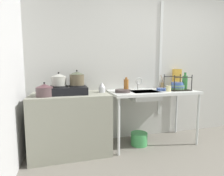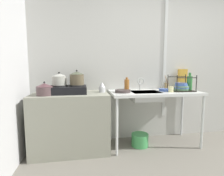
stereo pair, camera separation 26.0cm
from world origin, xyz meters
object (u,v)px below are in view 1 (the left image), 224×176
at_px(pot_beside_stove, 45,90).
at_px(bucket_on_floor, 139,139).
at_px(sink_basin, 144,95).
at_px(bottle_by_rack, 185,82).
at_px(small_bowl_on_drainboard, 161,89).
at_px(cereal_box, 177,78).
at_px(faucet, 139,82).
at_px(stove, 68,90).
at_px(bottle_by_sink, 126,85).
at_px(dish_rack, 177,86).
at_px(percolator, 102,87).
at_px(utensil_jar, 162,85).
at_px(pot_on_right_burner, 77,78).
at_px(pot_on_left_burner, 59,80).
at_px(frying_pan, 123,91).
at_px(cup_by_rack, 169,88).

distance_m(pot_beside_stove, bucket_on_floor, 1.59).
relative_size(sink_basin, bottle_by_rack, 1.52).
relative_size(small_bowl_on_drainboard, cereal_box, 0.46).
bearing_deg(sink_basin, faucet, 97.08).
xyz_separation_m(stove, bottle_by_sink, (0.86, 0.02, 0.04)).
bearing_deg(dish_rack, bottle_by_rack, -10.19).
distance_m(percolator, bottle_by_rack, 1.37).
height_order(percolator, sink_basin, percolator).
distance_m(dish_rack, bottle_by_rack, 0.14).
relative_size(sink_basin, small_bowl_on_drainboard, 2.80).
height_order(dish_rack, utensil_jar, dish_rack).
xyz_separation_m(pot_on_right_burner, bottle_by_rack, (1.73, -0.03, -0.09)).
xyz_separation_m(cereal_box, utensil_jar, (-0.28, 0.00, -0.11)).
height_order(pot_on_left_burner, dish_rack, pot_on_left_burner).
bearing_deg(bucket_on_floor, faucet, 72.03).
distance_m(faucet, utensil_jar, 0.52).
xyz_separation_m(percolator, small_bowl_on_drainboard, (0.97, -0.03, -0.06)).
distance_m(stove, bottle_by_sink, 0.86).
bearing_deg(pot_on_left_burner, percolator, 3.70).
height_order(stove, bucket_on_floor, stove).
bearing_deg(small_bowl_on_drainboard, faucet, 157.85).
height_order(percolator, dish_rack, dish_rack).
bearing_deg(sink_basin, pot_beside_stove, -175.53).
distance_m(frying_pan, dish_rack, 0.95).
bearing_deg(sink_basin, stove, 178.94).
bearing_deg(faucet, percolator, -170.48).
bearing_deg(pot_beside_stove, sink_basin, 4.47).
bearing_deg(bottle_by_rack, cup_by_rack, -166.76).
xyz_separation_m(cup_by_rack, small_bowl_on_drainboard, (-0.05, 0.12, -0.02)).
xyz_separation_m(pot_on_right_burner, utensil_jar, (1.50, 0.26, -0.16)).
distance_m(pot_on_left_burner, frying_pan, 0.92).
bearing_deg(percolator, bottle_by_sink, -2.48).
bearing_deg(bottle_by_rack, pot_beside_stove, -177.21).
relative_size(bottle_by_rack, utensil_jar, 1.22).
height_order(pot_beside_stove, sink_basin, pot_beside_stove).
distance_m(sink_basin, cup_by_rack, 0.39).
distance_m(pot_beside_stove, faucet, 1.44).
distance_m(small_bowl_on_drainboard, cereal_box, 0.54).
bearing_deg(faucet, stove, -172.58).
bearing_deg(percolator, cereal_box, 8.71).
height_order(sink_basin, bottle_by_rack, bottle_by_rack).
distance_m(bottle_by_rack, bucket_on_floor, 1.18).
height_order(cereal_box, utensil_jar, cereal_box).
relative_size(pot_on_right_burner, sink_basin, 0.49).
height_order(dish_rack, bucket_on_floor, dish_rack).
distance_m(stove, bottle_by_rack, 1.86).
xyz_separation_m(frying_pan, utensil_jar, (0.84, 0.30, 0.03)).
relative_size(faucet, small_bowl_on_drainboard, 1.34).
height_order(stove, pot_on_left_burner, pot_on_left_burner).
xyz_separation_m(bottle_by_sink, cereal_box, (1.05, 0.23, 0.07)).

